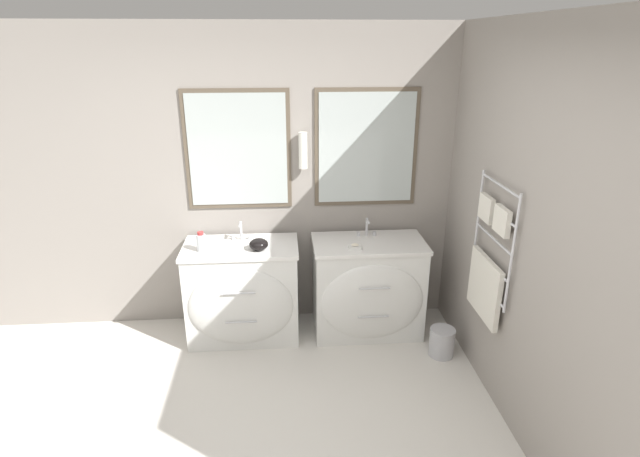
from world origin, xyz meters
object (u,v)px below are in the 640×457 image
Objects in this scene: toiletry_bottle at (201,242)px; vanity_left at (243,292)px; vanity_right at (368,287)px; amenity_bowl at (259,244)px; waste_bin at (442,341)px.

vanity_left is at bearing 10.10° from toiletry_bottle.
vanity_right is 1.04m from amenity_bowl.
vanity_right is 6.15× the size of amenity_bowl.
vanity_right is (1.08, 0.00, 0.00)m from vanity_left.
waste_bin is at bearing -36.28° from vanity_right.
toiletry_bottle is (-0.30, -0.05, 0.49)m from vanity_left.
vanity_left reaches higher than waste_bin.
vanity_right is 0.76m from waste_bin.
amenity_bowl reaches higher than waste_bin.
amenity_bowl is at bearing -22.01° from vanity_left.
amenity_bowl is at bearing -1.26° from toiletry_bottle.
vanity_right reaches higher than waste_bin.
vanity_right is at bearing 0.00° from vanity_left.
vanity_left is 5.83× the size of toiletry_bottle.
vanity_left is at bearing 180.00° from vanity_right.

